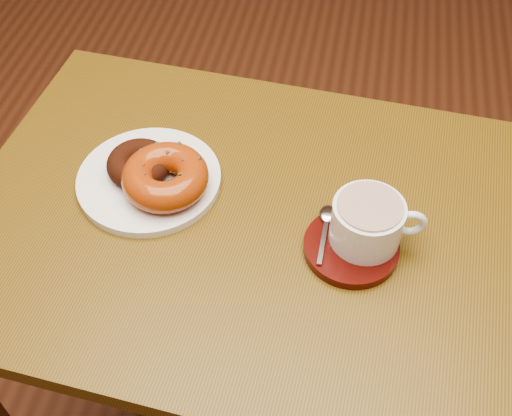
% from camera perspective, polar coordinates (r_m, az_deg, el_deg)
% --- Properties ---
extents(cafe_table, '(0.87, 0.68, 0.77)m').
position_cam_1_polar(cafe_table, '(1.03, -1.10, -5.02)').
color(cafe_table, brown).
rests_on(cafe_table, ground).
extents(donut_plate, '(0.29, 0.29, 0.01)m').
position_cam_1_polar(donut_plate, '(0.99, -9.47, 2.52)').
color(donut_plate, white).
rests_on(donut_plate, cafe_table).
extents(donut_cinnamon, '(0.12, 0.12, 0.04)m').
position_cam_1_polar(donut_cinnamon, '(0.98, -10.37, 3.87)').
color(donut_cinnamon, black).
rests_on(donut_cinnamon, donut_plate).
extents(donut_caramel, '(0.16, 0.16, 0.05)m').
position_cam_1_polar(donut_caramel, '(0.94, -8.08, 2.75)').
color(donut_caramel, '#9D3D11').
rests_on(donut_caramel, donut_plate).
extents(saucer, '(0.17, 0.17, 0.01)m').
position_cam_1_polar(saucer, '(0.90, 8.46, -3.48)').
color(saucer, '#3C0B08').
rests_on(saucer, cafe_table).
extents(coffee_cup, '(0.13, 0.10, 0.07)m').
position_cam_1_polar(coffee_cup, '(0.88, 9.96, -1.22)').
color(coffee_cup, white).
rests_on(coffee_cup, saucer).
extents(teaspoon, '(0.02, 0.11, 0.01)m').
position_cam_1_polar(teaspoon, '(0.91, 6.31, -0.97)').
color(teaspoon, silver).
rests_on(teaspoon, saucer).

